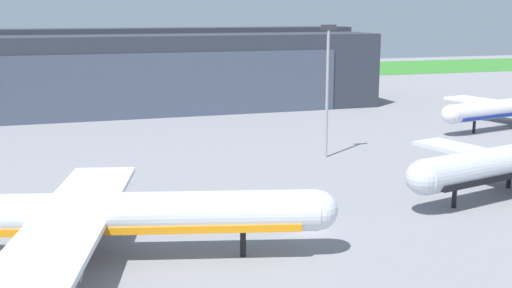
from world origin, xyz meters
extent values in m
plane|color=gray|center=(0.00, 0.00, 0.00)|extent=(440.00, 440.00, 0.00)
cube|color=#37802F|center=(0.00, 174.05, 0.04)|extent=(440.00, 56.00, 0.08)
cube|color=#2D333D|center=(-0.27, 98.52, 8.75)|extent=(100.15, 41.94, 17.50)
cube|color=#424C60|center=(-0.27, 77.40, 7.00)|extent=(76.12, 0.30, 14.00)
cube|color=#2D333D|center=(-0.27, 98.52, 18.10)|extent=(100.15, 10.07, 1.20)
cylinder|color=silver|center=(-23.27, -1.15, 4.46)|extent=(44.09, 14.92, 3.95)
sphere|color=silver|center=(-1.72, -6.70, 4.46)|extent=(3.79, 3.79, 3.79)
cube|color=orange|center=(-23.27, -1.15, 3.37)|extent=(40.65, 14.07, 0.69)
cube|color=silver|center=(-26.63, -10.65, 3.96)|extent=(11.36, 19.11, 0.56)
cube|color=silver|center=(-21.63, 8.79, 3.96)|extent=(11.36, 19.11, 0.56)
cylinder|color=gray|center=(-25.50, -9.47, 2.58)|extent=(4.18, 3.04, 2.17)
cylinder|color=gray|center=(-21.21, 7.21, 2.58)|extent=(4.18, 3.04, 2.17)
cylinder|color=black|center=(-8.61, -4.92, 1.24)|extent=(0.56, 0.56, 2.48)
cylinder|color=black|center=(-25.51, -2.72, 1.24)|extent=(0.56, 0.56, 2.48)
cylinder|color=black|center=(-24.48, 1.30, 1.24)|extent=(0.56, 0.56, 2.48)
sphere|color=white|center=(44.61, 40.45, 4.15)|extent=(3.43, 3.43, 3.43)
cube|color=white|center=(63.29, 55.04, 3.71)|extent=(10.54, 18.92, 0.56)
cylinder|color=gray|center=(62.84, 53.46, 2.42)|extent=(3.76, 2.69, 1.97)
cylinder|color=black|center=(51.05, 41.97, 1.18)|extent=(0.56, 0.56, 2.36)
sphere|color=silver|center=(14.36, 0.97, 4.44)|extent=(4.01, 4.01, 4.01)
cube|color=silver|center=(29.29, 13.87, 3.92)|extent=(9.04, 16.20, 0.56)
cylinder|color=gray|center=(28.82, 12.48, 2.47)|extent=(4.42, 3.21, 2.30)
cylinder|color=black|center=(19.62, 2.31, 1.18)|extent=(0.56, 0.56, 2.35)
cylinder|color=black|center=(31.58, 7.61, 1.18)|extent=(0.56, 0.56, 2.35)
cylinder|color=#99999E|center=(16.00, 31.75, 10.00)|extent=(0.44, 0.44, 19.99)
cube|color=#333338|center=(16.00, 31.75, 20.39)|extent=(2.40, 0.50, 0.80)
camera|label=1|loc=(-25.08, -60.87, 23.03)|focal=45.48mm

